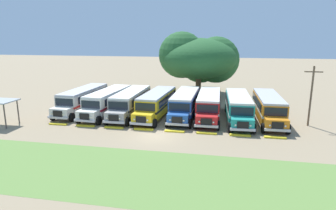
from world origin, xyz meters
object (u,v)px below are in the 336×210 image
parked_bus_slot_6 (238,106)px  parked_bus_slot_5 (209,104)px  parked_bus_slot_0 (83,99)px  parked_bus_slot_2 (131,101)px  parked_bus_slot_1 (108,101)px  parked_bus_slot_4 (185,103)px  parked_bus_slot_3 (157,103)px  broad_shade_tree (200,59)px  parked_bus_slot_7 (268,106)px  utility_pole (311,94)px

parked_bus_slot_6 → parked_bus_slot_5: bearing=-100.0°
parked_bus_slot_0 → parked_bus_slot_2: 6.52m
parked_bus_slot_1 → parked_bus_slot_5: same height
parked_bus_slot_2 → parked_bus_slot_5: (9.47, 0.45, 0.00)m
parked_bus_slot_5 → parked_bus_slot_4: bearing=-92.3°
parked_bus_slot_0 → parked_bus_slot_3: 9.79m
parked_bus_slot_4 → broad_shade_tree: size_ratio=0.79×
parked_bus_slot_2 → parked_bus_slot_4: size_ratio=1.00×
broad_shade_tree → parked_bus_slot_7: bearing=-55.3°
parked_bus_slot_1 → broad_shade_tree: 17.49m
utility_pole → parked_bus_slot_5: bearing=172.3°
parked_bus_slot_2 → parked_bus_slot_7: (16.18, 0.48, 0.00)m
parked_bus_slot_0 → utility_pole: 26.75m
parked_bus_slot_2 → parked_bus_slot_5: size_ratio=1.00×
parked_bus_slot_0 → parked_bus_slot_7: same height
parked_bus_slot_1 → parked_bus_slot_6: 15.75m
parked_bus_slot_1 → utility_pole: bearing=90.8°
parked_bus_slot_6 → parked_bus_slot_7: (3.35, 0.49, 0.00)m
parked_bus_slot_1 → parked_bus_slot_6: same height
parked_bus_slot_6 → utility_pole: bearing=79.8°
parked_bus_slot_3 → parked_bus_slot_7: (12.92, 0.52, 0.00)m
parked_bus_slot_2 → broad_shade_tree: bearing=152.3°
parked_bus_slot_3 → parked_bus_slot_5: 6.22m
parked_bus_slot_1 → parked_bus_slot_4: (9.56, 0.60, 0.00)m
parked_bus_slot_7 → broad_shade_tree: 16.50m
parked_bus_slot_2 → parked_bus_slot_3: 3.27m
parked_bus_slot_7 → parked_bus_slot_1: bearing=-89.6°
parked_bus_slot_0 → parked_bus_slot_1: 3.63m
parked_bus_slot_0 → broad_shade_tree: (13.62, 13.12, 4.31)m
parked_bus_slot_2 → parked_bus_slot_6: bearing=90.0°
parked_bus_slot_3 → parked_bus_slot_5: (6.20, 0.48, 0.00)m
parked_bus_slot_3 → utility_pole: (16.87, -0.97, 1.85)m
parked_bus_slot_0 → parked_bus_slot_5: (15.98, -0.01, 0.00)m
broad_shade_tree → utility_pole: broad_shade_tree is taller
parked_bus_slot_1 → parked_bus_slot_4: bearing=96.7°
parked_bus_slot_2 → parked_bus_slot_4: (6.64, 0.52, 0.00)m
parked_bus_slot_6 → parked_bus_slot_0: bearing=-93.8°
parked_bus_slot_1 → parked_bus_slot_3: 6.19m
parked_bus_slot_6 → parked_bus_slot_4: bearing=-97.2°
parked_bus_slot_1 → parked_bus_slot_3: (6.19, 0.05, 0.00)m
parked_bus_slot_3 → utility_pole: 16.99m
parked_bus_slot_4 → broad_shade_tree: broad_shade_tree is taller
parked_bus_slot_5 → parked_bus_slot_6: 3.39m
parked_bus_slot_2 → parked_bus_slot_4: bearing=94.4°
parked_bus_slot_2 → broad_shade_tree: (7.11, 13.57, 4.31)m
parked_bus_slot_7 → utility_pole: size_ratio=1.70×
parked_bus_slot_0 → parked_bus_slot_7: size_ratio=1.00×
parked_bus_slot_2 → parked_bus_slot_7: 16.19m
parked_bus_slot_0 → parked_bus_slot_1: size_ratio=1.00×
parked_bus_slot_2 → utility_pole: utility_pole is taller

